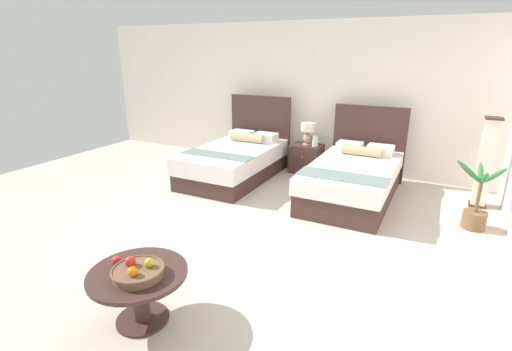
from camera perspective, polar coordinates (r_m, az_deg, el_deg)
name	(u,v)px	position (r m, az deg, el deg)	size (l,w,h in m)	color
ground_plane	(233,232)	(4.79, -3.47, -8.51)	(9.80, 9.93, 0.02)	beige
wall_back	(320,97)	(7.21, 9.60, 11.63)	(9.80, 0.12, 2.66)	silver
bed_near_window	(236,160)	(6.64, -3.03, 2.36)	(1.24, 2.12, 1.33)	#3F2723
bed_near_corner	(353,178)	(5.91, 14.49, -0.33)	(1.22, 2.17, 1.27)	#3F2723
nightstand	(306,158)	(7.01, 7.62, 2.56)	(0.55, 0.45, 0.51)	#3F2723
table_lamp	(308,131)	(6.91, 7.85, 6.60)	(0.26, 0.26, 0.40)	tan
vase	(315,141)	(6.83, 8.92, 5.15)	(0.11, 0.11, 0.20)	silver
coffee_table	(139,286)	(3.34, -17.23, -15.60)	(0.80, 0.80, 0.47)	#3F2723
fruit_bowl	(138,271)	(3.19, -17.40, -13.61)	(0.41, 0.41, 0.15)	brown
loose_apple	(117,261)	(3.40, -20.30, -11.96)	(0.08, 0.08, 0.08)	red
floor_lamp_corner	(485,163)	(6.21, 31.32, 1.61)	(0.22, 0.22, 1.29)	#36281A
potted_palm	(476,210)	(5.50, 30.23, -4.49)	(0.58, 0.56, 0.89)	brown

